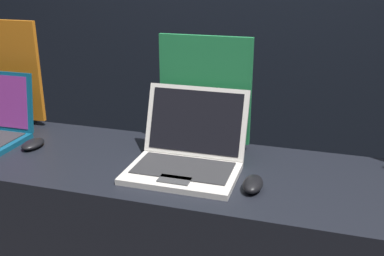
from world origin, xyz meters
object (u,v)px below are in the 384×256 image
at_px(laptop_middle, 188,152).
at_px(promo_stand_middle, 205,95).
at_px(mouse_front, 33,144).
at_px(promo_stand_front, 10,75).
at_px(mouse_middle, 253,184).

bearing_deg(laptop_middle, promo_stand_middle, 90.00).
height_order(mouse_front, promo_stand_middle, promo_stand_middle).
bearing_deg(promo_stand_front, laptop_middle, -15.03).
bearing_deg(mouse_front, promo_stand_middle, 19.21).
distance_m(laptop_middle, mouse_middle, 0.27).
distance_m(mouse_front, laptop_middle, 0.64).
bearing_deg(mouse_front, laptop_middle, -0.28).
xyz_separation_m(mouse_front, mouse_middle, (0.88, -0.10, 0.00)).
relative_size(mouse_front, promo_stand_middle, 0.26).
distance_m(mouse_front, mouse_middle, 0.89).
xyz_separation_m(mouse_front, promo_stand_middle, (0.64, 0.22, 0.19)).
height_order(mouse_front, promo_stand_front, promo_stand_front).
bearing_deg(mouse_middle, promo_stand_middle, 127.78).
height_order(promo_stand_front, promo_stand_middle, promo_stand_front).
xyz_separation_m(laptop_middle, promo_stand_middle, (-0.00, 0.22, 0.15)).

